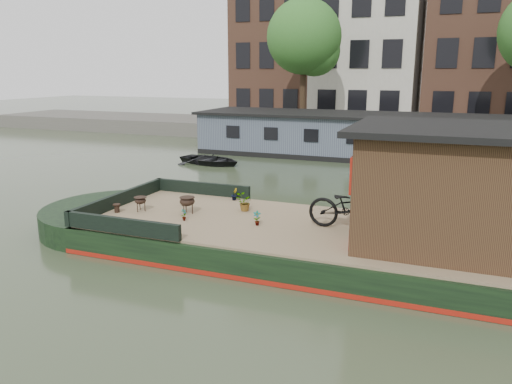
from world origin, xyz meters
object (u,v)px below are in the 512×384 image
(cabin, at_px, (451,185))
(bicycle, at_px, (353,207))
(brazier_rear, at_px, (141,204))
(potted_plant_a, at_px, (257,218))
(dinghy, at_px, (210,157))
(brazier_front, at_px, (187,205))

(cabin, xyz_separation_m, bicycle, (-1.99, 0.15, -0.70))
(bicycle, xyz_separation_m, brazier_rear, (-5.31, -0.40, -0.34))
(potted_plant_a, distance_m, dinghy, 11.60)
(bicycle, xyz_separation_m, dinghy, (-8.24, 9.39, -0.86))
(potted_plant_a, bearing_deg, dinghy, 121.94)
(cabin, distance_m, bicycle, 2.11)
(brazier_front, distance_m, dinghy, 10.44)
(cabin, height_order, brazier_front, cabin)
(bicycle, xyz_separation_m, brazier_front, (-4.08, -0.17, -0.31))
(bicycle, distance_m, potted_plant_a, 2.19)
(brazier_front, bearing_deg, potted_plant_a, -7.92)
(cabin, xyz_separation_m, brazier_rear, (-7.29, -0.25, -1.04))
(bicycle, bearing_deg, cabin, -90.55)
(cabin, relative_size, dinghy, 1.31)
(brazier_front, height_order, dinghy, brazier_front)
(potted_plant_a, bearing_deg, cabin, 4.15)
(bicycle, distance_m, brazier_rear, 5.33)
(bicycle, distance_m, brazier_front, 4.10)
(brazier_front, bearing_deg, dinghy, 113.51)
(bicycle, height_order, brazier_front, bicycle)
(cabin, relative_size, brazier_front, 9.29)
(bicycle, relative_size, potted_plant_a, 5.81)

